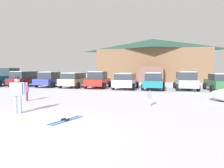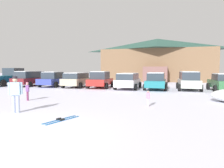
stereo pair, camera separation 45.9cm
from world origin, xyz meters
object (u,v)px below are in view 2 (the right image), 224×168
(parked_blue_hatchback, at_px, (54,79))
(skier_child_in_pink_snowsuit, at_px, (148,97))
(ski_lodge, at_px, (157,60))
(parked_maroon_van, at_px, (30,78))
(parked_white_suv, at_px, (128,80))
(parked_teal_hatchback, at_px, (156,81))
(parked_beige_suv, at_px, (77,79))
(parked_green_coupe, at_px, (223,82))
(parked_silver_wagon, at_px, (189,80))
(pair_of_skis, at_px, (61,120))
(pickup_truck, at_px, (8,77))
(skier_child_in_purple_jacket, at_px, (27,90))
(skier_adult_in_blue_parka, at_px, (15,92))
(parked_red_sedan, at_px, (100,80))

(parked_blue_hatchback, xyz_separation_m, skier_child_in_pink_snowsuit, (11.91, -9.43, -0.35))
(ski_lodge, relative_size, parked_maroon_van, 4.02)
(parked_white_suv, xyz_separation_m, parked_teal_hatchback, (2.77, 0.25, -0.03))
(ski_lodge, height_order, parked_beige_suv, ski_lodge)
(parked_white_suv, xyz_separation_m, parked_green_coupe, (8.68, 0.20, -0.05))
(parked_silver_wagon, relative_size, pair_of_skis, 2.55)
(parked_green_coupe, bearing_deg, parked_blue_hatchback, 179.97)
(parked_teal_hatchback, xyz_separation_m, pickup_truck, (-18.01, -0.11, 0.15))
(skier_child_in_pink_snowsuit, bearing_deg, parked_green_coupe, 59.20)
(ski_lodge, xyz_separation_m, parked_silver_wagon, (4.14, -15.93, -2.77))
(parked_maroon_van, xyz_separation_m, parked_green_coupe, (20.66, 0.10, -0.13))
(parked_teal_hatchback, bearing_deg, parked_maroon_van, -179.42)
(skier_child_in_pink_snowsuit, xyz_separation_m, skier_child_in_purple_jacket, (-7.60, -0.10, 0.15))
(parked_teal_hatchback, xyz_separation_m, skier_adult_in_blue_parka, (-5.29, -12.76, 0.10))
(parked_red_sedan, bearing_deg, parked_blue_hatchback, 179.88)
(parked_maroon_van, bearing_deg, skier_adult_in_blue_parka, -53.14)
(skier_adult_in_blue_parka, xyz_separation_m, pair_of_skis, (2.69, -0.59, -0.92))
(parked_blue_hatchback, bearing_deg, parked_silver_wagon, 1.01)
(parked_blue_hatchback, distance_m, parked_beige_suv, 2.98)
(parked_red_sedan, bearing_deg, parked_teal_hatchback, 0.54)
(parked_maroon_van, height_order, skier_adult_in_blue_parka, parked_maroon_van)
(parked_maroon_van, relative_size, parked_red_sedan, 1.14)
(parked_maroon_van, distance_m, skier_child_in_purple_jacket, 12.01)
(parked_maroon_van, xyz_separation_m, skier_child_in_pink_snowsuit, (15.05, -9.32, -0.45))
(ski_lodge, relative_size, parked_white_suv, 3.95)
(parked_red_sedan, relative_size, skier_child_in_pink_snowsuit, 4.64)
(ski_lodge, bearing_deg, parked_maroon_van, -129.89)
(parked_green_coupe, xyz_separation_m, skier_adult_in_blue_parka, (-11.20, -12.71, 0.12))
(parked_silver_wagon, xyz_separation_m, parked_green_coupe, (2.89, -0.27, -0.12))
(skier_adult_in_blue_parka, bearing_deg, parked_teal_hatchback, 67.48)
(parked_maroon_van, xyz_separation_m, parked_silver_wagon, (17.77, 0.36, -0.00))
(parked_teal_hatchback, bearing_deg, parked_silver_wagon, 4.07)
(skier_child_in_pink_snowsuit, bearing_deg, skier_child_in_purple_jacket, -179.22)
(pickup_truck, bearing_deg, skier_child_in_purple_jacket, -41.47)
(skier_child_in_purple_jacket, relative_size, skier_adult_in_blue_parka, 0.70)
(parked_maroon_van, distance_m, parked_teal_hatchback, 14.75)
(parked_beige_suv, distance_m, pair_of_skis, 14.60)
(parked_beige_suv, bearing_deg, parked_white_suv, -1.71)
(skier_adult_in_blue_parka, height_order, pair_of_skis, skier_adult_in_blue_parka)
(pair_of_skis, bearing_deg, parked_teal_hatchback, 78.97)
(parked_blue_hatchback, bearing_deg, parked_teal_hatchback, 0.21)
(pair_of_skis, bearing_deg, parked_blue_hatchback, 124.09)
(parked_maroon_van, xyz_separation_m, parked_teal_hatchback, (14.75, 0.15, -0.11))
(parked_white_suv, height_order, pickup_truck, pickup_truck)
(parked_teal_hatchback, height_order, skier_adult_in_blue_parka, parked_teal_hatchback)
(ski_lodge, xyz_separation_m, parked_red_sedan, (-4.72, -16.20, -2.84))
(parked_maroon_van, relative_size, pickup_truck, 0.83)
(parked_teal_hatchback, relative_size, pickup_truck, 0.84)
(parked_beige_suv, height_order, parked_teal_hatchback, parked_teal_hatchback)
(parked_silver_wagon, bearing_deg, parked_red_sedan, -178.26)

